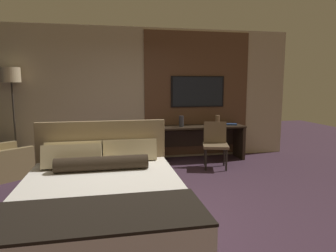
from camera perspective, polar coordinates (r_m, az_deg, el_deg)
ground_plane at (r=4.19m, az=-4.42°, el=-14.92°), size 16.00×16.00×0.00m
wall_back_tv_panel at (r=6.46m, az=-5.60°, el=5.97°), size 7.20×0.09×2.80m
bed at (r=3.33m, az=-12.48°, el=-14.69°), size 1.70×2.21×1.14m
desk at (r=6.52m, az=6.15°, el=-1.92°), size 1.85×0.57×0.74m
tv at (r=6.65m, az=5.67°, el=6.55°), size 1.20×0.04×0.67m
desk_chair at (r=5.94m, az=8.99°, el=-2.75°), size 0.58×0.58×0.89m
armchair_by_window at (r=6.03m, az=-29.20°, el=-6.13°), size 1.10×1.10×0.78m
floor_lamp at (r=6.42m, az=-27.64°, el=7.19°), size 0.34×0.34×1.94m
vase_tall at (r=6.25m, az=2.55°, el=0.90°), size 0.10×0.10×0.23m
vase_short at (r=6.47m, az=9.41°, el=1.02°), size 0.09×0.09×0.22m
book at (r=6.68m, az=12.02°, el=0.33°), size 0.26×0.22×0.03m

